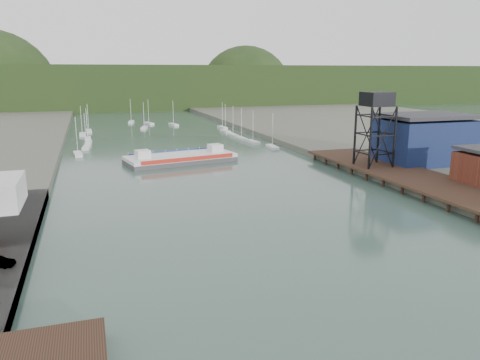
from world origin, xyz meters
TOP-DOWN VIEW (x-y plane):
  - ground at (0.00, 0.00)m, footprint 600.00×600.00m
  - east_pier at (37.00, 45.00)m, footprint 14.00×70.00m
  - lift_tower at (35.00, 58.00)m, footprint 6.50×6.50m
  - blue_shed at (50.00, 60.00)m, footprint 20.50×14.50m
  - marina_sailboats at (0.08, 138.46)m, footprint 57.71×92.65m
  - distant_hills at (-3.98, 301.35)m, footprint 500.00×120.00m
  - chain_ferry at (-2.67, 85.69)m, footprint 28.58×15.72m

SIDE VIEW (x-z plane):
  - ground at x=0.00m, z-range 0.00..0.00m
  - marina_sailboats at x=0.08m, z-range -0.10..0.80m
  - chain_ferry at x=-2.67m, z-range -0.83..3.06m
  - east_pier at x=37.00m, z-range 0.67..3.12m
  - blue_shed at x=50.00m, z-range 1.41..12.71m
  - distant_hills at x=-3.98m, z-range -29.62..50.38m
  - lift_tower at x=35.00m, z-range 7.65..23.65m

